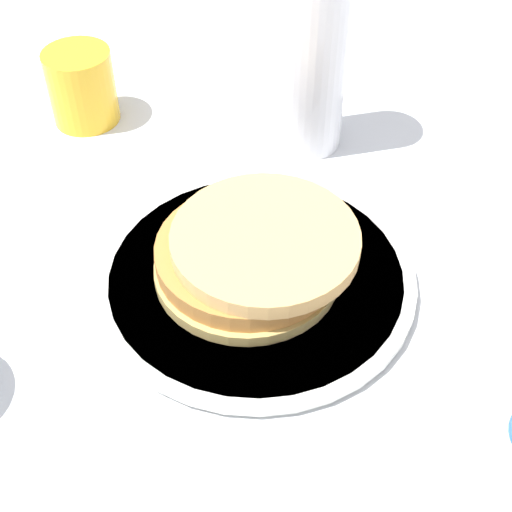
# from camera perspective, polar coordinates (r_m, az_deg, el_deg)

# --- Properties ---
(ground_plane) EXTENTS (4.00, 4.00, 0.00)m
(ground_plane) POSITION_cam_1_polar(r_m,az_deg,el_deg) (0.64, 1.03, -0.39)
(ground_plane) COLOR white
(plate) EXTENTS (0.28, 0.28, 0.01)m
(plate) POSITION_cam_1_polar(r_m,az_deg,el_deg) (0.62, 0.00, -1.68)
(plate) COLOR silver
(plate) RESTS_ON ground_plane
(pancake_stack) EXTENTS (0.17, 0.17, 0.04)m
(pancake_stack) POSITION_cam_1_polar(r_m,az_deg,el_deg) (0.60, -0.29, 0.28)
(pancake_stack) COLOR tan
(pancake_stack) RESTS_ON plate
(juice_glass) EXTENTS (0.07, 0.07, 0.08)m
(juice_glass) POSITION_cam_1_polar(r_m,az_deg,el_deg) (0.81, -13.77, 13.02)
(juice_glass) COLOR yellow
(juice_glass) RESTS_ON ground_plane
(water_bottle_mid) EXTENTS (0.07, 0.07, 0.24)m
(water_bottle_mid) POSITION_cam_1_polar(r_m,az_deg,el_deg) (0.72, 4.56, 16.36)
(water_bottle_mid) COLOR white
(water_bottle_mid) RESTS_ON ground_plane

